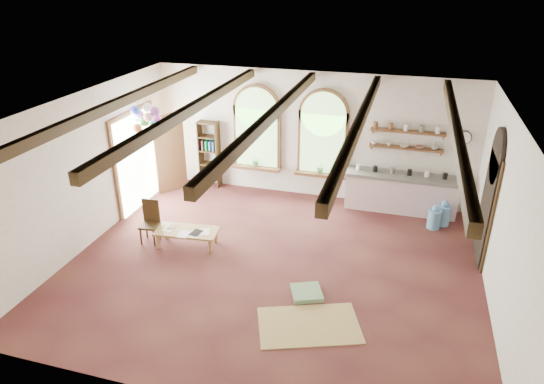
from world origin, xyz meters
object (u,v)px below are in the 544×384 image
(side_chair, at_px, (150,230))
(coffee_table, at_px, (187,232))
(kitchen_counter, at_px, (401,192))
(balloon_cluster, at_px, (146,117))

(side_chair, bearing_deg, coffee_table, 2.31)
(kitchen_counter, bearing_deg, coffee_table, -145.07)
(side_chair, relative_size, balloon_cluster, 0.82)
(coffee_table, bearing_deg, kitchen_counter, 34.93)
(coffee_table, distance_m, balloon_cluster, 2.81)
(side_chair, bearing_deg, balloon_cluster, 113.98)
(kitchen_counter, bearing_deg, balloon_cluster, -163.77)
(kitchen_counter, xyz_separation_m, side_chair, (-5.10, -3.00, -0.21))
(side_chair, bearing_deg, kitchen_counter, 30.48)
(coffee_table, relative_size, side_chair, 1.47)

